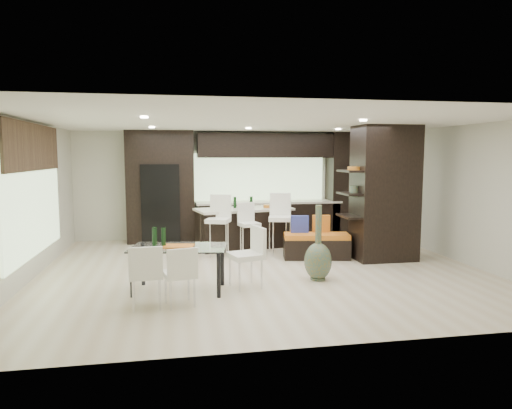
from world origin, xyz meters
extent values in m
plane|color=beige|center=(0.00, 0.00, 0.00)|extent=(8.00, 8.00, 0.00)
cube|color=beige|center=(0.00, 3.50, 1.35)|extent=(8.00, 0.02, 2.70)
cube|color=beige|center=(-4.00, 0.00, 1.35)|extent=(0.02, 7.00, 2.70)
cube|color=beige|center=(4.00, 0.00, 1.35)|extent=(0.02, 7.00, 2.70)
cube|color=white|center=(0.00, 0.00, 2.70)|extent=(8.00, 7.00, 0.02)
cube|color=#B2D199|center=(-3.96, 0.20, 1.35)|extent=(0.04, 3.20, 1.90)
cube|color=#B2D199|center=(0.60, 3.46, 1.55)|extent=(3.40, 0.04, 1.20)
cube|color=brown|center=(-3.93, 0.20, 2.25)|extent=(0.08, 3.00, 0.80)
cube|color=white|center=(0.00, 0.25, 2.68)|extent=(4.00, 3.00, 0.02)
cube|color=black|center=(0.50, 3.17, 1.35)|extent=(6.80, 0.68, 2.70)
cube|color=black|center=(-1.90, 3.12, 0.95)|extent=(0.90, 0.68, 1.90)
cube|color=black|center=(2.60, 0.40, 1.35)|extent=(1.20, 0.80, 2.70)
cube|color=black|center=(-0.01, 2.10, 0.45)|extent=(2.32, 1.37, 0.90)
cube|color=white|center=(-0.68, 1.31, 0.52)|extent=(0.59, 0.59, 1.03)
cube|color=white|center=(-0.01, 1.34, 0.44)|extent=(0.48, 0.48, 0.89)
cube|color=white|center=(0.65, 1.31, 0.52)|extent=(0.57, 0.57, 1.04)
cube|color=black|center=(1.28, 0.70, 0.26)|extent=(1.41, 0.74, 0.51)
cube|color=white|center=(-1.53, -1.10, 0.35)|extent=(1.58, 1.07, 0.70)
cube|color=white|center=(-1.53, -1.80, 0.39)|extent=(0.51, 0.51, 0.79)
cube|color=white|center=(-1.98, -1.82, 0.41)|extent=(0.47, 0.47, 0.83)
cube|color=white|center=(-0.48, -1.10, 0.45)|extent=(0.60, 0.60, 0.90)
camera|label=1|loc=(-1.58, -8.15, 2.11)|focal=32.00mm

